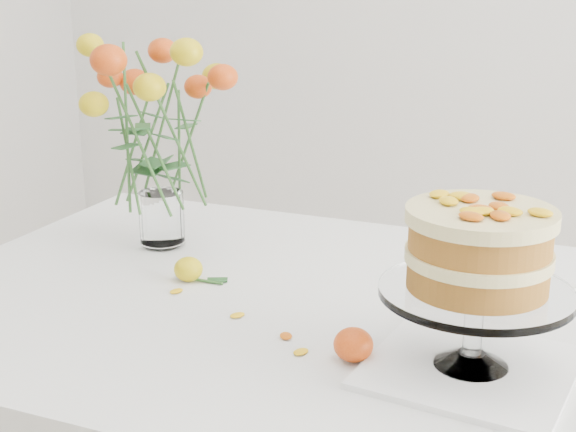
% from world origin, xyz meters
% --- Properties ---
extents(table, '(1.43, 0.93, 0.76)m').
position_xyz_m(table, '(0.00, 0.00, 0.67)').
color(table, tan).
rests_on(table, ground).
extents(napkin, '(0.29, 0.29, 0.01)m').
position_xyz_m(napkin, '(0.25, -0.14, 0.76)').
color(napkin, white).
rests_on(napkin, table).
extents(cake_stand, '(0.26, 0.26, 0.23)m').
position_xyz_m(cake_stand, '(0.25, -0.14, 0.92)').
color(cake_stand, white).
rests_on(cake_stand, napkin).
extents(rose_vase, '(0.32, 0.32, 0.44)m').
position_xyz_m(rose_vase, '(-0.41, 0.15, 1.02)').
color(rose_vase, white).
rests_on(rose_vase, table).
extents(loose_rose_near, '(0.09, 0.05, 0.04)m').
position_xyz_m(loose_rose_near, '(-0.27, 0.01, 0.78)').
color(loose_rose_near, gold).
rests_on(loose_rose_near, table).
extents(loose_rose_far, '(0.10, 0.06, 0.05)m').
position_xyz_m(loose_rose_far, '(0.10, -0.17, 0.78)').
color(loose_rose_far, '#C63609').
rests_on(loose_rose_far, table).
extents(stray_petal_a, '(0.03, 0.02, 0.00)m').
position_xyz_m(stray_petal_a, '(-0.12, -0.10, 0.76)').
color(stray_petal_a, yellow).
rests_on(stray_petal_a, table).
extents(stray_petal_b, '(0.03, 0.02, 0.00)m').
position_xyz_m(stray_petal_b, '(-0.02, -0.14, 0.76)').
color(stray_petal_b, yellow).
rests_on(stray_petal_b, table).
extents(stray_petal_c, '(0.03, 0.02, 0.00)m').
position_xyz_m(stray_petal_c, '(0.02, -0.18, 0.76)').
color(stray_petal_c, yellow).
rests_on(stray_petal_c, table).
extents(stray_petal_d, '(0.03, 0.02, 0.00)m').
position_xyz_m(stray_petal_d, '(-0.26, -0.05, 0.76)').
color(stray_petal_d, yellow).
rests_on(stray_petal_d, table).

